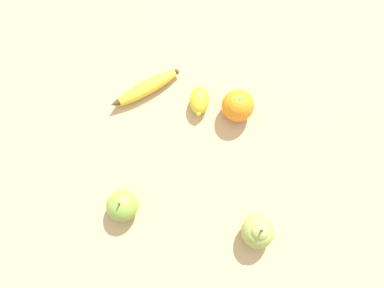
% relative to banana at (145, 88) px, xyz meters
% --- Properties ---
extents(ground_plane, '(3.00, 3.00, 0.00)m').
position_rel_banana_xyz_m(ground_plane, '(0.02, -0.19, -0.02)').
color(ground_plane, tan).
extents(banana, '(0.18, 0.12, 0.04)m').
position_rel_banana_xyz_m(banana, '(0.00, 0.00, 0.00)').
color(banana, yellow).
rests_on(banana, ground_plane).
extents(orange, '(0.08, 0.08, 0.08)m').
position_rel_banana_xyz_m(orange, '(0.23, -0.07, 0.02)').
color(orange, orange).
rests_on(orange, ground_plane).
extents(pear, '(0.07, 0.07, 0.09)m').
position_rel_banana_xyz_m(pear, '(0.24, -0.37, 0.02)').
color(pear, '#99A84C').
rests_on(pear, ground_plane).
extents(apple, '(0.07, 0.07, 0.08)m').
position_rel_banana_xyz_m(apple, '(-0.06, -0.29, 0.01)').
color(apple, olive).
rests_on(apple, ground_plane).
extents(lemon, '(0.06, 0.08, 0.05)m').
position_rel_banana_xyz_m(lemon, '(0.13, -0.04, 0.01)').
color(lemon, yellow).
rests_on(lemon, ground_plane).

